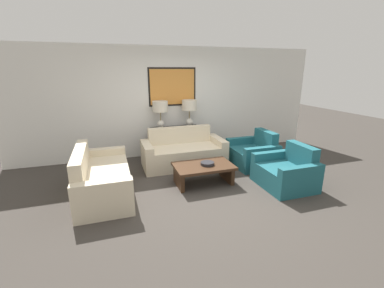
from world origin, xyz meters
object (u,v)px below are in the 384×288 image
table_lamp_left (160,109)px  armchair_near_back_wall (253,154)px  decorative_bowl (207,163)px  armchair_near_camera (286,172)px  couch_by_side (101,179)px  couch_by_back_wall (183,153)px  table_lamp_right (189,108)px  console_table (176,142)px  coffee_table (203,170)px

table_lamp_left → armchair_near_back_wall: (1.88, -1.18, -0.94)m
decorative_bowl → armchair_near_camera: size_ratio=0.26×
armchair_near_back_wall → couch_by_side: bearing=-172.3°
decorative_bowl → couch_by_back_wall: bearing=98.1°
table_lamp_right → couch_by_side: size_ratio=0.36×
decorative_bowl → table_lamp_left: bearing=106.3°
console_table → armchair_near_back_wall: 1.92m
armchair_near_back_wall → table_lamp_left: bearing=148.0°
table_lamp_right → coffee_table: 2.00m
console_table → couch_by_back_wall: 0.69m
table_lamp_left → decorative_bowl: 2.02m
couch_by_side → armchair_near_camera: bearing=-12.4°
armchair_near_back_wall → decorative_bowl: bearing=-156.1°
console_table → table_lamp_left: bearing=180.0°
console_table → coffee_table: 1.76m
couch_by_side → decorative_bowl: (1.91, -0.16, 0.12)m
table_lamp_right → couch_by_side: 2.82m
console_table → armchair_near_camera: size_ratio=1.23×
console_table → couch_by_back_wall: bearing=-90.0°
couch_by_side → table_lamp_left: bearing=49.3°
table_lamp_right → armchair_near_back_wall: 1.90m
couch_by_side → decorative_bowl: bearing=-4.9°
console_table → armchair_near_back_wall: bearing=-37.7°
table_lamp_left → coffee_table: 2.04m
table_lamp_left → table_lamp_right: 0.72m
table_lamp_left → table_lamp_right: same height
couch_by_side → armchair_near_camera: 3.35m
table_lamp_right → couch_by_back_wall: bearing=-117.8°
coffee_table → decorative_bowl: decorative_bowl is taller
table_lamp_right → decorative_bowl: (-0.21, -1.78, -0.80)m
couch_by_side → armchair_near_back_wall: 3.30m
couch_by_side → decorative_bowl: size_ratio=7.13×
table_lamp_right → coffee_table: size_ratio=0.60×
table_lamp_right → decorative_bowl: table_lamp_right is taller
table_lamp_right → armchair_near_camera: size_ratio=0.67×
coffee_table → armchair_near_back_wall: bearing=22.1°
couch_by_side → coffee_table: 1.85m
table_lamp_left → coffee_table: table_lamp_left is taller
table_lamp_right → couch_by_back_wall: (-0.36, -0.69, -0.92)m
coffee_table → decorative_bowl: bearing=-19.2°
table_lamp_left → coffee_table: bearing=-75.6°
table_lamp_left → armchair_near_camera: (1.88, -2.34, -0.94)m
table_lamp_left → couch_by_side: 2.32m
couch_by_back_wall → armchair_near_back_wall: (1.52, -0.49, -0.02)m
coffee_table → armchair_near_camera: armchair_near_camera is taller
decorative_bowl → armchair_near_back_wall: 1.50m
couch_by_side → armchair_near_camera: size_ratio=1.86×
couch_by_back_wall → armchair_near_camera: bearing=-47.4°
console_table → decorative_bowl: bearing=-85.0°
console_table → coffee_table: size_ratio=1.09×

